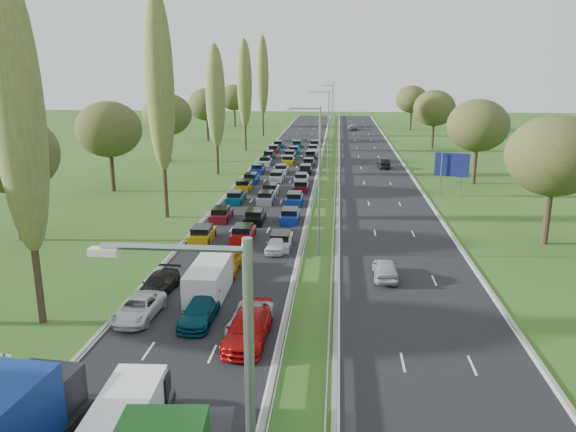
% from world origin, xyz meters
% --- Properties ---
extents(ground, '(260.00, 260.00, 0.00)m').
position_xyz_m(ground, '(4.50, 80.00, 0.00)').
color(ground, '#28531A').
rests_on(ground, ground).
extents(near_carriageway, '(10.50, 215.00, 0.04)m').
position_xyz_m(near_carriageway, '(-2.25, 82.50, 0.00)').
color(near_carriageway, black).
rests_on(near_carriageway, ground).
extents(far_carriageway, '(10.50, 215.00, 0.04)m').
position_xyz_m(far_carriageway, '(11.25, 82.50, 0.00)').
color(far_carriageway, black).
rests_on(far_carriageway, ground).
extents(central_reservation, '(2.36, 215.00, 0.32)m').
position_xyz_m(central_reservation, '(4.50, 82.50, 0.55)').
color(central_reservation, gray).
rests_on(central_reservation, ground).
extents(lamp_columns, '(0.18, 140.18, 12.00)m').
position_xyz_m(lamp_columns, '(4.50, 78.00, 6.00)').
color(lamp_columns, gray).
rests_on(lamp_columns, ground).
extents(poplar_row, '(2.80, 127.80, 22.44)m').
position_xyz_m(poplar_row, '(-11.50, 68.17, 12.39)').
color(poplar_row, '#2D2116').
rests_on(poplar_row, ground).
extents(woodland_left, '(8.00, 166.00, 11.10)m').
position_xyz_m(woodland_left, '(-22.00, 62.63, 7.68)').
color(woodland_left, '#2D2116').
rests_on(woodland_left, ground).
extents(woodland_right, '(8.00, 153.00, 11.10)m').
position_xyz_m(woodland_right, '(24.00, 66.67, 7.68)').
color(woodland_right, '#2D2116').
rests_on(woodland_right, ground).
extents(traffic_queue_fill, '(9.10, 69.05, 0.80)m').
position_xyz_m(traffic_queue_fill, '(-2.24, 77.53, 0.44)').
color(traffic_queue_fill, '#BF990C').
rests_on(traffic_queue_fill, ground).
extents(near_car_2, '(2.35, 4.77, 1.30)m').
position_xyz_m(near_car_2, '(-5.92, 30.02, 0.67)').
color(near_car_2, silver).
rests_on(near_car_2, near_carriageway).
extents(near_car_3, '(2.23, 4.76, 1.34)m').
position_xyz_m(near_car_3, '(-5.93, 33.89, 0.69)').
color(near_car_3, black).
rests_on(near_car_3, near_carriageway).
extents(near_car_6, '(2.44, 4.79, 1.30)m').
position_xyz_m(near_car_6, '(-2.26, 19.26, 0.67)').
color(near_car_6, slate).
rests_on(near_car_6, near_carriageway).
extents(near_car_7, '(1.95, 4.57, 1.31)m').
position_xyz_m(near_car_7, '(-2.11, 29.75, 0.68)').
color(near_car_7, '#043645').
rests_on(near_car_7, near_carriageway).
extents(near_car_8, '(1.89, 4.47, 1.51)m').
position_xyz_m(near_car_8, '(-2.14, 38.40, 0.77)').
color(near_car_8, '#B8860C').
rests_on(near_car_8, near_carriageway).
extents(near_car_10, '(2.43, 4.84, 1.31)m').
position_xyz_m(near_car_10, '(1.05, 29.11, 0.68)').
color(near_car_10, '#B6BAC1').
rests_on(near_car_10, near_carriageway).
extents(near_car_11, '(2.44, 5.52, 1.58)m').
position_xyz_m(near_car_11, '(1.18, 27.55, 0.81)').
color(near_car_11, '#AA0B0A').
rests_on(near_car_11, near_carriageway).
extents(near_car_12, '(1.87, 4.00, 1.32)m').
position_xyz_m(near_car_12, '(1.04, 43.77, 0.68)').
color(near_car_12, silver).
rests_on(near_car_12, near_carriageway).
extents(far_car_0, '(1.71, 4.25, 1.45)m').
position_xyz_m(far_car_0, '(9.52, 38.21, 0.74)').
color(far_car_0, '#A5A9AF').
rests_on(far_car_0, far_carriageway).
extents(far_car_1, '(1.77, 4.47, 1.45)m').
position_xyz_m(far_car_1, '(12.97, 86.35, 0.74)').
color(far_car_1, black).
rests_on(far_car_1, far_carriageway).
extents(far_car_2, '(2.62, 5.20, 1.41)m').
position_xyz_m(far_car_2, '(9.42, 144.14, 0.73)').
color(far_car_2, slate).
rests_on(far_car_2, far_carriageway).
extents(white_van_front, '(2.14, 5.45, 2.19)m').
position_xyz_m(white_van_front, '(-2.21, 18.43, 1.12)').
color(white_van_front, white).
rests_on(white_van_front, near_carriageway).
extents(white_van_rear, '(2.21, 5.63, 2.26)m').
position_xyz_m(white_van_rear, '(-2.41, 33.83, 1.16)').
color(white_van_rear, silver).
rests_on(white_van_rear, near_carriageway).
extents(direction_sign, '(3.85, 1.29, 5.20)m').
position_xyz_m(direction_sign, '(19.40, 66.75, 3.57)').
color(direction_sign, gray).
rests_on(direction_sign, ground).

